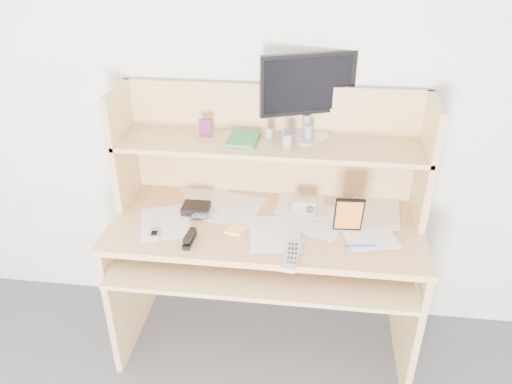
# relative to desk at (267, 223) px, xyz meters

# --- Properties ---
(back_wall) EXTENTS (3.60, 0.04, 2.50)m
(back_wall) POSITION_rel_desk_xyz_m (0.00, 0.24, 0.56)
(back_wall) COLOR white
(back_wall) RESTS_ON floor
(desk) EXTENTS (1.40, 0.70, 1.30)m
(desk) POSITION_rel_desk_xyz_m (0.00, 0.00, 0.00)
(desk) COLOR tan
(desk) RESTS_ON floor
(paper_clutter) EXTENTS (1.32, 0.54, 0.01)m
(paper_clutter) POSITION_rel_desk_xyz_m (0.00, -0.08, 0.06)
(paper_clutter) COLOR silver
(paper_clutter) RESTS_ON desk
(keyboard) EXTENTS (0.53, 0.24, 0.04)m
(keyboard) POSITION_rel_desk_xyz_m (-0.19, -0.16, -0.03)
(keyboard) COLOR black
(keyboard) RESTS_ON desk
(tv_remote) EXTENTS (0.08, 0.20, 0.02)m
(tv_remote) POSITION_rel_desk_xyz_m (0.13, -0.33, 0.07)
(tv_remote) COLOR #B0B0AA
(tv_remote) RESTS_ON paper_clutter
(flip_phone) EXTENTS (0.05, 0.08, 0.02)m
(flip_phone) POSITION_rel_desk_xyz_m (-0.46, -0.24, 0.07)
(flip_phone) COLOR #ADADAF
(flip_phone) RESTS_ON paper_clutter
(stapler) EXTENTS (0.04, 0.12, 0.04)m
(stapler) POSITION_rel_desk_xyz_m (-0.30, -0.27, 0.08)
(stapler) COLOR black
(stapler) RESTS_ON paper_clutter
(wallet) EXTENTS (0.12, 0.10, 0.03)m
(wallet) POSITION_rel_desk_xyz_m (-0.33, -0.03, 0.08)
(wallet) COLOR black
(wallet) RESTS_ON paper_clutter
(sticky_note_pad) EXTENTS (0.09, 0.09, 0.01)m
(sticky_note_pad) POSITION_rel_desk_xyz_m (-0.13, -0.16, 0.06)
(sticky_note_pad) COLOR yellow
(sticky_note_pad) RESTS_ON desk
(digital_camera) EXTENTS (0.10, 0.05, 0.06)m
(digital_camera) POSITION_rel_desk_xyz_m (0.17, 0.02, 0.09)
(digital_camera) COLOR #B5B5B7
(digital_camera) RESTS_ON paper_clutter
(game_case) EXTENTS (0.12, 0.02, 0.17)m
(game_case) POSITION_rel_desk_xyz_m (0.36, -0.11, 0.15)
(game_case) COLOR black
(game_case) RESTS_ON paper_clutter
(blue_pen) EXTENTS (0.13, 0.03, 0.01)m
(blue_pen) POSITION_rel_desk_xyz_m (0.41, -0.22, 0.07)
(blue_pen) COLOR #1A33C8
(blue_pen) RESTS_ON paper_clutter
(card_box) EXTENTS (0.06, 0.02, 0.08)m
(card_box) POSITION_rel_desk_xyz_m (-0.30, 0.10, 0.43)
(card_box) COLOR #A71618
(card_box) RESTS_ON desk
(shelf_book) EXTENTS (0.14, 0.19, 0.02)m
(shelf_book) POSITION_rel_desk_xyz_m (-0.12, 0.07, 0.40)
(shelf_book) COLOR #368856
(shelf_book) RESTS_ON desk
(chip_stack_a) EXTENTS (0.05, 0.05, 0.06)m
(chip_stack_a) POSITION_rel_desk_xyz_m (0.08, 0.02, 0.42)
(chip_stack_a) COLOR black
(chip_stack_a) RESTS_ON desk
(chip_stack_b) EXTENTS (0.04, 0.04, 0.06)m
(chip_stack_b) POSITION_rel_desk_xyz_m (-0.01, 0.10, 0.42)
(chip_stack_b) COLOR silver
(chip_stack_b) RESTS_ON desk
(chip_stack_c) EXTENTS (0.05, 0.05, 0.05)m
(chip_stack_c) POSITION_rel_desk_xyz_m (0.09, 0.10, 0.41)
(chip_stack_c) COLOR black
(chip_stack_c) RESTS_ON desk
(chip_stack_d) EXTENTS (0.04, 0.04, 0.07)m
(chip_stack_d) POSITION_rel_desk_xyz_m (0.17, 0.11, 0.42)
(chip_stack_d) COLOR silver
(chip_stack_d) RESTS_ON desk
(monitor) EXTENTS (0.41, 0.23, 0.37)m
(monitor) POSITION_rel_desk_xyz_m (0.15, 0.17, 0.59)
(monitor) COLOR silver
(monitor) RESTS_ON desk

